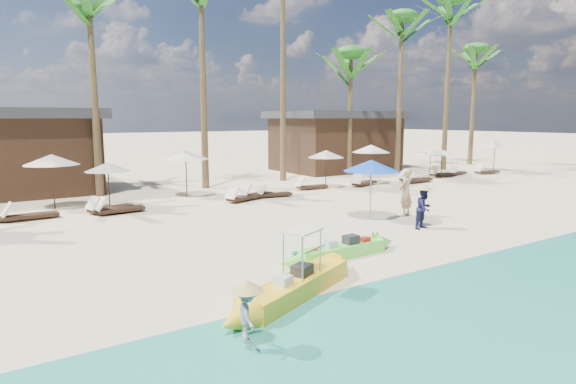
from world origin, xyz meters
TOP-DOWN VIEW (x-y plane):
  - ground at (0.00, 0.00)m, footprint 240.00×240.00m
  - wet_sand_strip at (0.00, -5.00)m, footprint 240.00×4.50m
  - green_canoe at (-0.12, -0.49)m, footprint 4.52×0.69m
  - yellow_canoe at (-2.79, -2.25)m, footprint 5.16×2.56m
  - tourist at (5.58, 2.53)m, footprint 0.80×0.65m
  - vendor_green at (4.50, 0.65)m, footprint 0.79×0.66m
  - vendor_yellow at (-4.87, -3.89)m, footprint 0.49×0.67m
  - blue_umbrella at (3.97, 2.79)m, footprint 2.12×2.12m
  - resort_parasol_4 at (-5.72, 11.77)m, footprint 2.25×2.25m
  - lounger_4_left at (-6.91, 9.77)m, footprint 1.94×0.67m
  - lounger_4_right at (-4.02, 9.68)m, footprint 1.98×1.11m
  - resort_parasol_5 at (-3.73, 10.60)m, footprint 1.91×1.91m
  - lounger_5_left at (-3.77, 9.18)m, footprint 1.96×0.76m
  - resort_parasol_6 at (0.18, 11.77)m, footprint 2.20×2.20m
  - lounger_6_left at (1.79, 9.02)m, footprint 1.97×1.13m
  - lounger_6_right at (2.69, 9.50)m, footprint 2.00×1.11m
  - resort_parasol_7 at (7.72, 10.42)m, footprint 2.01×2.01m
  - lounger_7_left at (3.63, 9.27)m, footprint 1.73×0.77m
  - lounger_7_right at (6.63, 10.39)m, footprint 1.84×0.78m
  - resort_parasol_8 at (10.82, 10.21)m, footprint 2.23×2.23m
  - lounger_8_left at (9.93, 9.83)m, footprint 2.02×1.15m
  - resort_parasol_9 at (15.85, 10.15)m, footprint 1.86×1.86m
  - lounger_9_left at (13.67, 9.48)m, footprint 2.09×1.24m
  - lounger_9_right at (13.41, 9.09)m, footprint 1.79×0.58m
  - resort_parasol_10 at (16.68, 9.93)m, footprint 1.77×1.77m
  - lounger_10_left at (17.27, 10.35)m, footprint 2.01×0.82m
  - lounger_10_right at (18.91, 10.39)m, footprint 1.69×0.77m
  - resort_parasol_11 at (23.67, 10.89)m, footprint 2.10×2.10m
  - lounger_11_left at (21.01, 9.67)m, footprint 1.93×0.88m
  - palm_3 at (-3.36, 14.27)m, footprint 2.08×2.08m
  - palm_4 at (2.15, 14.01)m, footprint 2.08×2.08m
  - palm_6 at (12.84, 14.52)m, footprint 2.08×2.08m
  - palm_7 at (16.57, 13.68)m, footprint 2.08×2.08m
  - palm_8 at (21.07, 13.33)m, footprint 2.08×2.08m
  - palm_9 at (26.21, 14.81)m, footprint 2.08×2.08m
  - pavilion_east at (14.00, 17.50)m, footprint 8.80×6.60m

SIDE VIEW (x-z plane):
  - ground at x=0.00m, z-range 0.00..0.00m
  - wet_sand_strip at x=0.00m, z-range 0.00..0.01m
  - lounger_10_right at x=18.91m, z-range -0.09..0.46m
  - lounger_7_left at x=3.63m, z-range -0.09..0.47m
  - green_canoe at x=-0.12m, z-range -0.09..0.48m
  - lounger_7_right at x=6.63m, z-range -0.10..0.50m
  - lounger_9_right at x=13.41m, z-range -0.10..0.50m
  - lounger_11_left at x=21.01m, z-range -0.10..0.53m
  - lounger_6_left at x=1.79m, z-range -0.11..0.53m
  - lounger_4_right at x=-4.02m, z-range -0.11..0.54m
  - lounger_6_right at x=2.69m, z-range -0.11..0.54m
  - lounger_4_left at x=-6.91m, z-range -0.11..0.54m
  - lounger_5_left at x=-3.77m, z-range -0.11..0.54m
  - lounger_8_left at x=9.93m, z-range -0.11..0.55m
  - lounger_10_left at x=17.27m, z-range -0.11..0.55m
  - lounger_9_left at x=13.67m, z-range -0.11..0.57m
  - yellow_canoe at x=-2.79m, z-range -0.48..0.95m
  - vendor_yellow at x=-4.87m, z-range 0.18..1.11m
  - vendor_green at x=4.50m, z-range 0.00..1.45m
  - tourist at x=5.58m, z-range 0.00..1.89m
  - resort_parasol_10 at x=16.68m, z-range 0.73..2.56m
  - resort_parasol_9 at x=15.85m, z-range 0.77..2.68m
  - resort_parasol_5 at x=-3.73m, z-range 0.79..2.76m
  - resort_parasol_7 at x=7.72m, z-range 0.83..2.91m
  - resort_parasol_11 at x=23.67m, z-range 0.87..3.03m
  - resort_parasol_6 at x=0.18m, z-range 0.91..3.18m
  - blue_umbrella at x=3.97m, z-range 0.92..3.20m
  - resort_parasol_8 at x=10.82m, z-range 0.92..3.22m
  - resort_parasol_4 at x=-5.72m, z-range 0.93..3.25m
  - pavilion_east at x=14.00m, z-range 0.05..4.35m
  - palm_6 at x=12.84m, z-range 2.79..11.31m
  - palm_9 at x=26.21m, z-range 3.14..12.97m
  - palm_3 at x=-3.36m, z-range 3.32..13.83m
  - palm_7 at x=16.57m, z-range 3.46..14.53m
  - palm_4 at x=2.15m, z-range 3.60..15.30m
  - palm_8 at x=21.07m, z-range 3.83..16.53m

